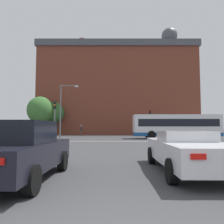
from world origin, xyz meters
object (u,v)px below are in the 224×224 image
at_px(traffic_light_near_left, 54,114).
at_px(street_lamp_junction, 63,105).
at_px(car_saloon_left, 16,150).
at_px(pedestrian_waiting, 167,129).
at_px(traffic_light_far_right, 150,119).
at_px(car_roadster_right, 186,150).
at_px(bus_crossing_lead, 175,126).
at_px(pedestrian_walking_east, 81,130).

relative_size(traffic_light_near_left, street_lamp_junction, 0.62).
height_order(car_saloon_left, traffic_light_near_left, traffic_light_near_left).
relative_size(street_lamp_junction, pedestrian_waiting, 3.77).
bearing_deg(traffic_light_far_right, pedestrian_waiting, 21.30).
height_order(car_roadster_right, traffic_light_near_left, traffic_light_near_left).
distance_m(bus_crossing_lead, street_lamp_junction, 14.13).
relative_size(car_saloon_left, bus_crossing_lead, 0.41).
distance_m(car_saloon_left, traffic_light_far_right, 31.59).
bearing_deg(pedestrian_walking_east, pedestrian_waiting, 80.28).
height_order(bus_crossing_lead, traffic_light_near_left, traffic_light_near_left).
distance_m(traffic_light_near_left, traffic_light_far_right, 18.16).
xyz_separation_m(car_roadster_right, pedestrian_walking_east, (-7.50, 29.18, 0.37)).
relative_size(traffic_light_near_left, pedestrian_walking_east, 2.34).
distance_m(car_saloon_left, traffic_light_near_left, 17.40).
distance_m(pedestrian_waiting, pedestrian_walking_east, 14.63).
distance_m(traffic_light_near_left, street_lamp_junction, 3.91).
height_order(pedestrian_waiting, pedestrian_walking_east, pedestrian_walking_east).
bearing_deg(street_lamp_junction, pedestrian_waiting, 35.26).
relative_size(car_roadster_right, pedestrian_walking_east, 2.80).
bearing_deg(street_lamp_junction, car_roadster_right, -66.95).
xyz_separation_m(car_saloon_left, traffic_light_near_left, (-3.47, 16.93, 2.00)).
distance_m(car_roadster_right, street_lamp_junction, 21.44).
xyz_separation_m(bus_crossing_lead, street_lamp_junction, (-13.88, -0.80, 2.54)).
xyz_separation_m(car_saloon_left, car_roadster_right, (4.96, 1.13, -0.11)).
height_order(traffic_light_near_left, street_lamp_junction, street_lamp_junction).
bearing_deg(traffic_light_far_right, traffic_light_near_left, -132.87).
bearing_deg(traffic_light_near_left, pedestrian_walking_east, 86.03).
bearing_deg(traffic_light_far_right, pedestrian_walking_east, 179.65).
xyz_separation_m(traffic_light_far_right, street_lamp_junction, (-12.22, -9.64, 1.27)).
height_order(bus_crossing_lead, street_lamp_junction, street_lamp_junction).
bearing_deg(car_saloon_left, car_roadster_right, 13.86).
height_order(traffic_light_near_left, traffic_light_far_right, traffic_light_far_right).
relative_size(traffic_light_near_left, traffic_light_far_right, 0.97).
bearing_deg(car_roadster_right, car_saloon_left, -166.25).
relative_size(traffic_light_near_left, pedestrian_waiting, 2.34).
bearing_deg(pedestrian_waiting, bus_crossing_lead, -75.03).
xyz_separation_m(street_lamp_junction, pedestrian_waiting, (15.37, 10.87, -3.08)).
relative_size(car_roadster_right, bus_crossing_lead, 0.47).
distance_m(car_saloon_left, car_roadster_right, 5.08).
xyz_separation_m(car_roadster_right, street_lamp_junction, (-8.28, 19.47, 3.45)).
bearing_deg(street_lamp_junction, bus_crossing_lead, 3.29).
bearing_deg(car_saloon_left, pedestrian_walking_east, 95.81).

